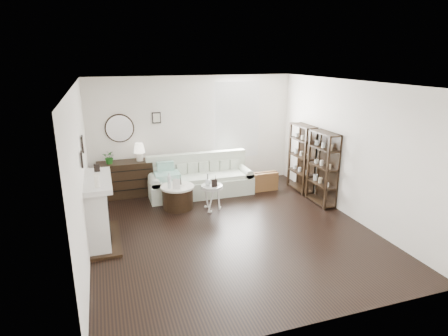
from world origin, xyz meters
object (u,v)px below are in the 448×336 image
object	(u,v)px
sofa	(200,181)
pedestal_table	(212,187)
dresser	(125,179)
drum_table	(178,197)

from	to	relation	value
sofa	pedestal_table	bearing A→B (deg)	-90.85
sofa	dresser	bearing A→B (deg)	166.70
drum_table	pedestal_table	bearing A→B (deg)	-27.93
drum_table	pedestal_table	size ratio (longest dim) A/B	1.29
sofa	drum_table	xyz separation A→B (m)	(-0.68, -0.71, -0.06)
dresser	drum_table	bearing A→B (deg)	-47.84
dresser	drum_table	xyz separation A→B (m)	(1.00, -1.10, -0.16)
sofa	pedestal_table	size ratio (longest dim) A/B	4.34
dresser	drum_table	world-z (taller)	dresser
pedestal_table	drum_table	bearing A→B (deg)	152.07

